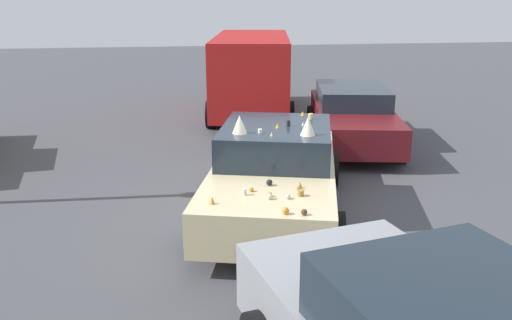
# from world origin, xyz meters

# --- Properties ---
(ground_plane) EXTENTS (60.00, 60.00, 0.00)m
(ground_plane) POSITION_xyz_m (0.00, 0.00, 0.00)
(ground_plane) COLOR #47474C
(art_car_decorated) EXTENTS (4.90, 2.96, 1.66)m
(art_car_decorated) POSITION_xyz_m (0.05, -0.01, 0.70)
(art_car_decorated) COLOR beige
(art_car_decorated) RESTS_ON ground
(parked_van_far_left) EXTENTS (5.62, 2.94, 2.27)m
(parked_van_far_left) POSITION_xyz_m (7.41, -0.69, 1.27)
(parked_van_far_left) COLOR #B21919
(parked_van_far_left) RESTS_ON ground
(parked_sedan_row_back_center) EXTENTS (4.84, 2.58, 1.32)m
(parked_sedan_row_back_center) POSITION_xyz_m (3.93, -2.56, 0.68)
(parked_sedan_row_back_center) COLOR #5B1419
(parked_sedan_row_back_center) RESTS_ON ground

